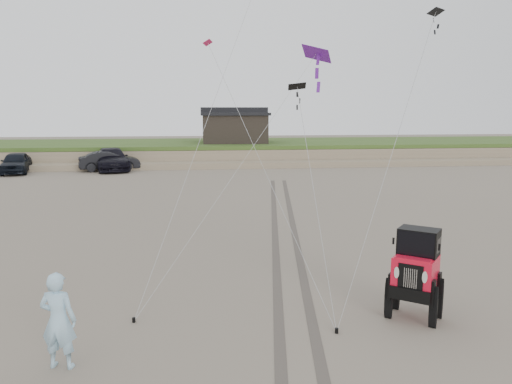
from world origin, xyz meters
TOP-DOWN VIEW (x-y plane):
  - ground at (0.00, 0.00)m, footprint 160.00×160.00m
  - dune_ridge at (0.00, 37.50)m, footprint 160.00×14.25m
  - cabin at (2.00, 37.00)m, footprint 6.40×5.40m
  - truck_a at (-15.58, 29.16)m, footprint 2.71×5.05m
  - truck_b at (-8.64, 30.00)m, footprint 5.04×2.74m
  - truck_c at (-8.51, 30.35)m, footprint 3.90×6.50m
  - jeep at (3.70, -0.39)m, footprint 4.51×4.98m
  - man at (-4.13, -1.81)m, footprint 0.78×0.59m
  - kite_flock at (3.32, 9.62)m, footprint 7.12×9.97m
  - stake_main at (-2.98, 0.14)m, footprint 0.08×0.08m
  - stake_aux at (1.65, -0.96)m, footprint 0.08×0.08m
  - tire_tracks at (2.00, 8.00)m, footprint 5.22×29.74m

SIDE VIEW (x-z plane):
  - ground at x=0.00m, z-range 0.00..0.00m
  - tire_tracks at x=2.00m, z-range 0.00..0.01m
  - stake_main at x=-2.98m, z-range 0.00..0.12m
  - stake_aux at x=1.65m, z-range 0.00..0.12m
  - truck_b at x=-8.64m, z-range 0.00..1.57m
  - truck_a at x=-15.58m, z-range 0.00..1.63m
  - dune_ridge at x=0.00m, z-range -0.04..1.68m
  - jeep at x=3.70m, z-range 0.00..1.76m
  - truck_c at x=-8.51m, z-range 0.00..1.76m
  - man at x=-4.13m, z-range 0.00..1.94m
  - cabin at x=2.00m, z-range 1.56..4.91m
  - kite_flock at x=3.32m, z-range 3.32..12.96m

